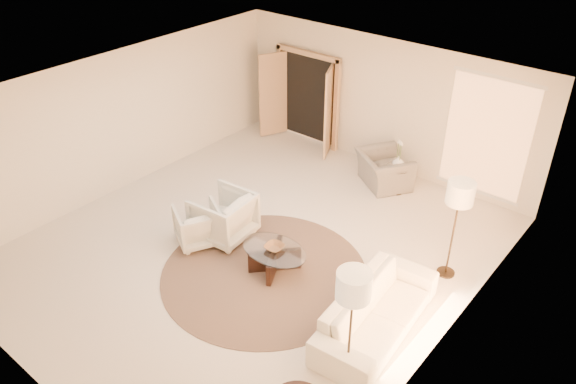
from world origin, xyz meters
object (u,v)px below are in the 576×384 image
Objects in this scene: sofa at (377,312)px; coffee_table at (274,257)px; armchair_left at (223,214)px; accent_chair at (384,164)px; side_table at (397,177)px; floor_lamp_near at (460,197)px; bowl at (274,247)px; side_vase at (398,162)px; armchair_right at (198,223)px; floor_lamp_far at (353,291)px.

sofa is 1.79× the size of coffee_table.
armchair_left is 3.61m from accent_chair.
side_table reaches higher than coffee_table.
bowl is (-2.24, -1.73, -1.02)m from floor_lamp_near.
coffee_table is 4.21× the size of bowl.
sofa is 3.98m from side_vase.
armchair_right is 1.58m from coffee_table.
accent_chair is 1.91× the size of side_table.
side_vase reaches higher than coffee_table.
accent_chair is 0.37m from side_table.
side_table is at bearing 21.05° from sofa.
armchair_right is 1.37× the size of side_table.
coffee_table is at bearing -142.32° from floor_lamp_near.
floor_lamp_near is at bearing -41.52° from side_vase.
sofa is 3.08× the size of armchair_right.
accent_chair is (1.24, 3.39, -0.01)m from armchair_left.
side_vase is (0.27, 3.47, 0.41)m from coffee_table.
sofa is at bearing 120.46° from armchair_right.
bowl is (0.00, -0.00, 0.20)m from coffee_table.
bowl is (0.07, -3.54, 0.00)m from accent_chair.
accent_chair reaches higher than coffee_table.
armchair_right is 4.14m from side_table.
floor_lamp_far is (2.25, -4.62, 1.05)m from accent_chair.
side_table is (-1.74, 3.56, -0.01)m from sofa.
armchair_right is at bearing -170.95° from coffee_table.
floor_lamp_near is at bearing 37.68° from bowl.
side_table is 0.34m from side_vase.
floor_lamp_near reaches higher than side_vase.
bowl is 3.49m from side_vase.
side_table is (1.82, 3.72, -0.05)m from armchair_right.
armchair_right reaches higher than bowl.
armchair_left is 3.68m from side_table.
floor_lamp_far is (0.17, -0.99, 1.17)m from sofa.
sofa is 2.47× the size of armchair_left.
floor_lamp_far reaches higher than accent_chair.
coffee_table is 2.73m from floor_lamp_far.
accent_chair is at bearing 24.83° from sofa.
armchair_left is 1.71× the size of side_table.
armchair_right is at bearing -36.64° from armchair_left.
side_table is 2.87m from floor_lamp_near.
armchair_left reaches higher than sofa.
bowl is (-2.18, 1.08, -1.05)m from floor_lamp_far.
floor_lamp_far is at bearing -175.16° from sofa.
armchair_left is 1.34m from coffee_table.
floor_lamp_near is 3.00m from bowl.
side_table is at bearing -157.88° from accent_chair.
side_vase reaches higher than armchair_right.
armchair_right is 1.58m from bowl.
sofa is 9.73× the size of side_vase.
side_table is (1.58, 3.32, -0.14)m from armchair_left.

